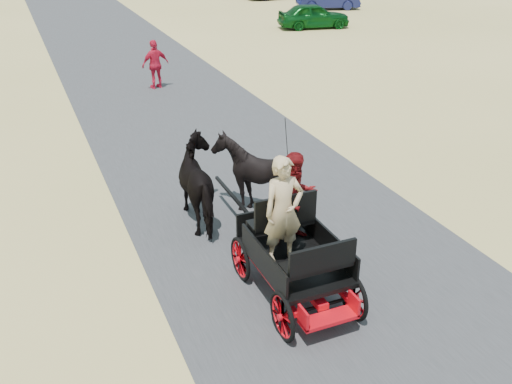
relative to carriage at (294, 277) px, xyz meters
name	(u,v)px	position (x,y,z in m)	size (l,w,h in m)	color
ground	(361,307)	(0.86, -0.73, -0.36)	(140.00, 140.00, 0.00)	tan
road	(361,307)	(0.86, -0.73, -0.35)	(6.00, 140.00, 0.01)	#38383A
carriage	(294,277)	(0.00, 0.00, 0.00)	(1.30, 2.40, 0.72)	black
horse_left	(204,184)	(-0.55, 3.00, 0.49)	(0.91, 2.01, 1.70)	black
horse_right	(254,175)	(0.55, 3.00, 0.49)	(1.37, 1.54, 1.70)	black
driver_man	(283,211)	(-0.20, 0.05, 1.26)	(0.66, 0.43, 1.80)	tan
passenger_woman	(296,197)	(0.30, 0.60, 1.15)	(0.77, 0.60, 1.58)	#660C0F
pedestrian	(155,64)	(0.98, 12.97, 0.50)	(1.01, 0.42, 1.73)	red
car_a	(314,16)	(11.68, 20.99, 0.29)	(1.54, 3.82, 1.30)	#0C4C19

